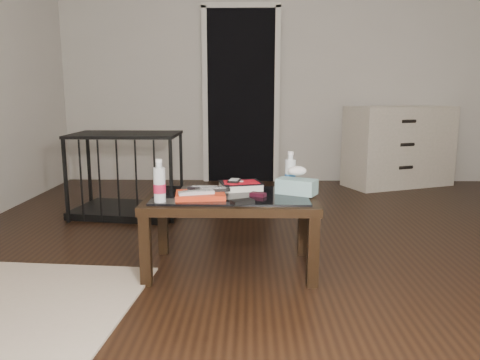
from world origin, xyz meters
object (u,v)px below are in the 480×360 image
(tissue_box, at_px, (297,186))
(water_bottle_left, at_px, (159,181))
(textbook, at_px, (241,186))
(coffee_table, at_px, (231,205))
(dresser, at_px, (399,146))
(pet_crate, at_px, (128,188))
(water_bottle_right, at_px, (290,171))

(tissue_box, bearing_deg, water_bottle_left, -137.78)
(textbook, bearing_deg, water_bottle_left, -156.93)
(coffee_table, xyz_separation_m, water_bottle_left, (-0.38, -0.19, 0.18))
(dresser, relative_size, textbook, 5.20)
(pet_crate, relative_size, tissue_box, 4.26)
(water_bottle_left, bearing_deg, tissue_box, 15.75)
(water_bottle_left, bearing_deg, coffee_table, 26.69)
(coffee_table, relative_size, pet_crate, 1.02)
(textbook, xyz_separation_m, tissue_box, (0.34, -0.13, 0.02))
(textbook, relative_size, water_bottle_left, 1.05)
(pet_crate, bearing_deg, water_bottle_right, -31.79)
(coffee_table, distance_m, water_bottle_left, 0.47)
(pet_crate, relative_size, water_bottle_left, 4.12)
(textbook, bearing_deg, dresser, 39.73)
(pet_crate, bearing_deg, dresser, 34.75)
(water_bottle_right, height_order, tissue_box, water_bottle_right)
(dresser, height_order, textbook, dresser)
(dresser, distance_m, pet_crate, 3.08)
(tissue_box, bearing_deg, coffee_table, -149.82)
(coffee_table, relative_size, water_bottle_left, 4.20)
(dresser, distance_m, textbook, 3.02)
(coffee_table, bearing_deg, water_bottle_right, 22.02)
(water_bottle_right, bearing_deg, dresser, 59.77)
(pet_crate, bearing_deg, coffee_table, -44.35)
(water_bottle_left, xyz_separation_m, water_bottle_right, (0.75, 0.34, 0.00))
(pet_crate, xyz_separation_m, textbook, (1.01, -1.12, 0.25))
(coffee_table, xyz_separation_m, textbook, (0.06, 0.15, 0.09))
(coffee_table, relative_size, textbook, 4.00)
(water_bottle_right, distance_m, tissue_box, 0.14)
(coffee_table, distance_m, water_bottle_right, 0.43)
(tissue_box, bearing_deg, pet_crate, 163.68)
(dresser, xyz_separation_m, water_bottle_right, (-1.44, -2.47, 0.13))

